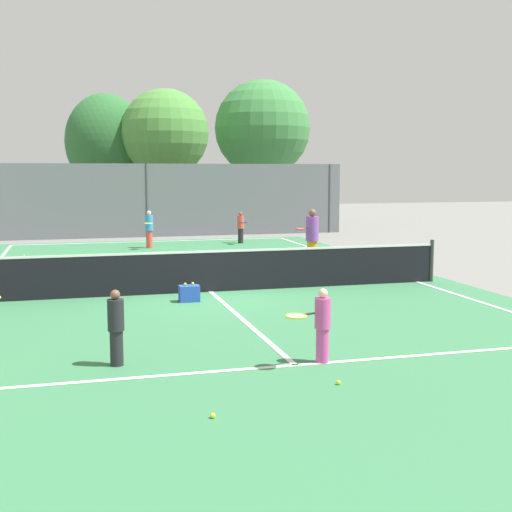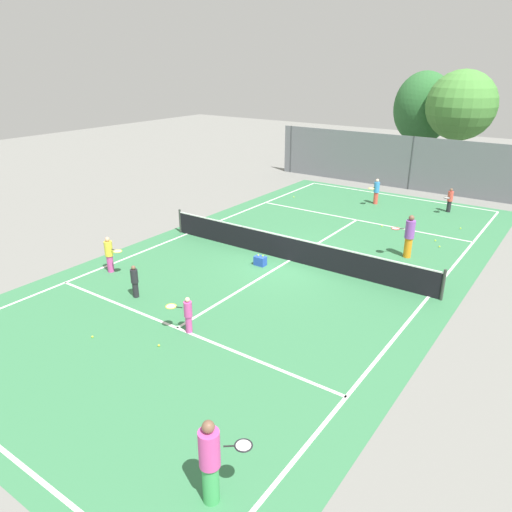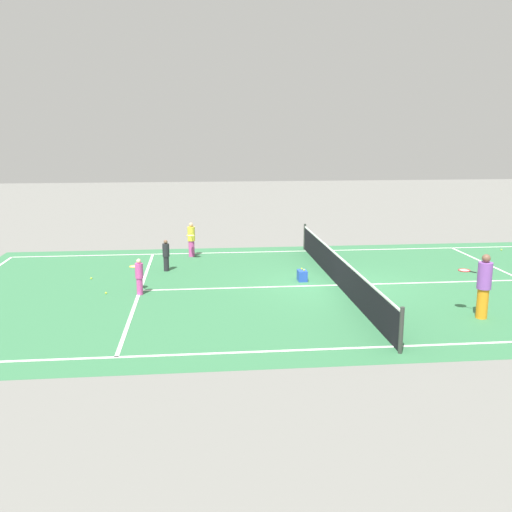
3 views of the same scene
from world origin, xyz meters
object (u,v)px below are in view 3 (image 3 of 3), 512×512
Objects in this scene: player_6 at (191,239)px; tennis_ball_0 at (501,250)px; tennis_ball_5 at (106,293)px; player_3 at (483,285)px; tennis_ball_1 at (91,278)px; player_2 at (166,255)px; ball_crate at (302,276)px; player_5 at (139,276)px.

tennis_ball_0 is (0.15, 13.07, -0.69)m from player_6.
tennis_ball_0 is at bearing 107.87° from tennis_ball_5.
player_3 is 12.46m from tennis_ball_1.
player_2 is 10.75m from player_3.
ball_crate is at bearing 68.01° from player_2.
player_2 is 3.05m from player_5.
player_2 reaches higher than tennis_ball_5.
tennis_ball_5 is at bearing -107.99° from player_3.
player_5 is at bearing -12.74° from player_2.
ball_crate is 6.74× the size of tennis_ball_0.
tennis_ball_5 is at bearing -72.13° from tennis_ball_0.
ball_crate reaches higher than tennis_ball_5.
ball_crate is at bearing 101.75° from player_5.
ball_crate is (4.23, 3.75, -0.54)m from player_6.
player_5 reaches higher than tennis_ball_0.
player_2 is 17.37× the size of tennis_ball_5.
player_3 reaches higher than tennis_ball_0.
player_5 reaches higher than tennis_ball_1.
player_2 is 2.58× the size of ball_crate.
ball_crate is 6.74× the size of tennis_ball_1.
player_5 reaches higher than ball_crate.
tennis_ball_0 is at bearing 89.36° from player_6.
player_6 is 21.01× the size of tennis_ball_1.
player_6 reaches higher than ball_crate.
player_5 is at bearing -70.47° from tennis_ball_0.
ball_crate is at bearing -136.75° from player_3.
tennis_ball_1 is 2.05m from tennis_ball_5.
tennis_ball_1 is (0.94, -2.50, -0.55)m from player_2.
player_2 is 17.37× the size of tennis_ball_0.
player_2 is 17.37× the size of tennis_ball_1.
player_3 is 9.97m from tennis_ball_0.
player_2 is 2.73m from tennis_ball_1.
tennis_ball_1 is at bearing -45.73° from player_6.
player_2 reaches higher than ball_crate.
player_6 is 13.09m from tennis_ball_0.
player_3 reaches higher than ball_crate.
tennis_ball_5 is (0.97, -6.36, -0.15)m from ball_crate.
player_2 is 5.02m from ball_crate.
player_2 is 3.37m from tennis_ball_5.
player_3 is at bearing 54.49° from player_2.
player_3 reaches higher than player_5.
player_3 is at bearing 43.25° from ball_crate.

